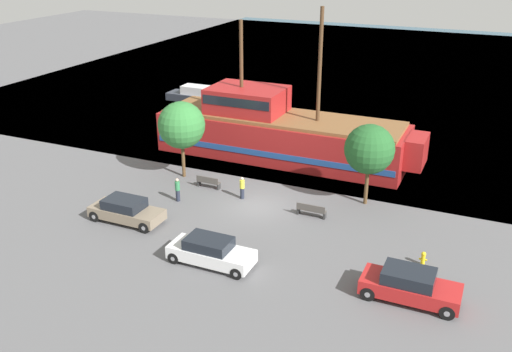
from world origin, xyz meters
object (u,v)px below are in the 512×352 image
object	(u,v)px
parked_car_curb_mid	(211,251)
parked_car_curb_rear	(410,286)
moored_boat_dockside	(200,96)
pedestrian_walking_near	(242,188)
pedestrian_walking_far	(178,190)
bench_promenade_west	(311,210)
bench_promenade_east	(208,182)
pirate_ship	(279,132)
fire_hydrant	(423,258)
parked_car_curb_front	(126,210)

from	to	relation	value
parked_car_curb_mid	parked_car_curb_rear	xyz separation A→B (m)	(10.18, 0.97, 0.06)
moored_boat_dockside	pedestrian_walking_near	xyz separation A→B (m)	(14.31, -19.95, 0.17)
pedestrian_walking_far	bench_promenade_west	bearing A→B (deg)	9.15
moored_boat_dockside	pedestrian_walking_near	world-z (taller)	moored_boat_dockside
parked_car_curb_mid	pedestrian_walking_far	xyz separation A→B (m)	(-5.67, 5.99, 0.07)
parked_car_curb_rear	bench_promenade_east	xyz separation A→B (m)	(-15.04, 7.69, -0.35)
bench_promenade_east	parked_car_curb_rear	bearing A→B (deg)	-27.08
pirate_ship	bench_promenade_west	world-z (taller)	pirate_ship
pirate_ship	moored_boat_dockside	bearing A→B (deg)	139.28
fire_hydrant	bench_promenade_east	bearing A→B (deg)	164.59
moored_boat_dockside	bench_promenade_west	distance (m)	28.28
parked_car_curb_rear	pedestrian_walking_far	distance (m)	16.63
pirate_ship	bench_promenade_west	size ratio (longest dim) A/B	11.23
parked_car_curb_front	pedestrian_walking_near	distance (m)	7.70
parked_car_curb_rear	fire_hydrant	bearing A→B (deg)	88.21
moored_boat_dockside	bench_promenade_east	xyz separation A→B (m)	(11.44, -19.35, -0.16)
pirate_ship	pedestrian_walking_near	bearing A→B (deg)	-84.80
bench_promenade_west	parked_car_curb_mid	bearing A→B (deg)	-112.47
pedestrian_walking_near	parked_car_curb_mid	bearing A→B (deg)	-76.19
pirate_ship	parked_car_curb_rear	distance (m)	20.12
moored_boat_dockside	parked_car_curb_mid	world-z (taller)	moored_boat_dockside
parked_car_curb_front	bench_promenade_east	bearing A→B (deg)	71.55
bench_promenade_east	pedestrian_walking_near	world-z (taller)	pedestrian_walking_near
parked_car_curb_mid	parked_car_curb_rear	world-z (taller)	parked_car_curb_rear
parked_car_curb_front	fire_hydrant	size ratio (longest dim) A/B	5.98
parked_car_curb_front	bench_promenade_east	size ratio (longest dim) A/B	2.75
pirate_ship	pedestrian_walking_near	world-z (taller)	pirate_ship
parked_car_curb_mid	bench_promenade_west	size ratio (longest dim) A/B	2.51
pedestrian_walking_near	parked_car_curb_front	bearing A→B (deg)	-130.72
parked_car_curb_rear	fire_hydrant	xyz separation A→B (m)	(0.11, 3.51, -0.38)
parked_car_curb_mid	pedestrian_walking_far	distance (m)	8.25
parked_car_curb_rear	bench_promenade_west	distance (m)	9.60
fire_hydrant	bench_promenade_east	xyz separation A→B (m)	(-15.15, 4.18, 0.03)
bench_promenade_west	pirate_ship	bearing A→B (deg)	122.93
parked_car_curb_rear	bench_promenade_east	distance (m)	16.90
moored_boat_dockside	bench_promenade_west	world-z (taller)	moored_boat_dockside
parked_car_curb_mid	pirate_ship	bearing A→B (deg)	99.50
pedestrian_walking_near	pedestrian_walking_far	distance (m)	4.23
fire_hydrant	pedestrian_walking_far	world-z (taller)	pedestrian_walking_far
parked_car_curb_mid	bench_promenade_west	bearing A→B (deg)	67.53
parked_car_curb_mid	parked_car_curb_front	bearing A→B (deg)	162.39
parked_car_curb_front	pedestrian_walking_near	size ratio (longest dim) A/B	2.99
pedestrian_walking_near	pedestrian_walking_far	world-z (taller)	pedestrian_walking_far
parked_car_curb_mid	moored_boat_dockside	bearing A→B (deg)	120.19
parked_car_curb_front	bench_promenade_west	xyz separation A→B (m)	(10.06, 5.17, -0.29)
pirate_ship	pedestrian_walking_far	bearing A→B (deg)	-105.81
parked_car_curb_rear	pedestrian_walking_near	size ratio (longest dim) A/B	3.04
bench_promenade_east	pedestrian_walking_near	xyz separation A→B (m)	(2.88, -0.60, 0.33)
moored_boat_dockside	pirate_ship	bearing A→B (deg)	-40.72
parked_car_curb_front	parked_car_curb_rear	size ratio (longest dim) A/B	0.99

